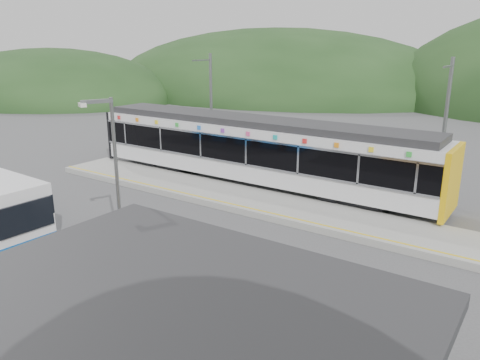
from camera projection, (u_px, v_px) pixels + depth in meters
The scene contains 9 objects.
ground at pixel (218, 226), 20.18m from camera, with size 120.00×120.00×0.00m, color #4C4C4F.
hills at pixel (399, 219), 20.97m from camera, with size 146.00×149.00×26.00m.
platform at pixel (259, 202), 22.74m from camera, with size 26.00×3.20×0.30m, color #9E9E99.
yellow_line at pixel (244, 207), 21.67m from camera, with size 26.00×0.10×0.01m, color yellow.
train at pixel (254, 149), 25.44m from camera, with size 20.44×3.01×3.74m.
catenary_mast_west at pixel (211, 108), 29.73m from camera, with size 0.18×1.80×7.00m.
catenary_mast_east at pixel (444, 130), 22.09m from camera, with size 0.18×1.80×7.00m.
station_shelter at pixel (182, 357), 9.36m from camera, with size 9.20×6.20×3.00m.
lamp_post at pixel (113, 171), 15.32m from camera, with size 0.52×1.11×5.94m.
Camera 1 is at (11.49, -14.92, 7.59)m, focal length 35.00 mm.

